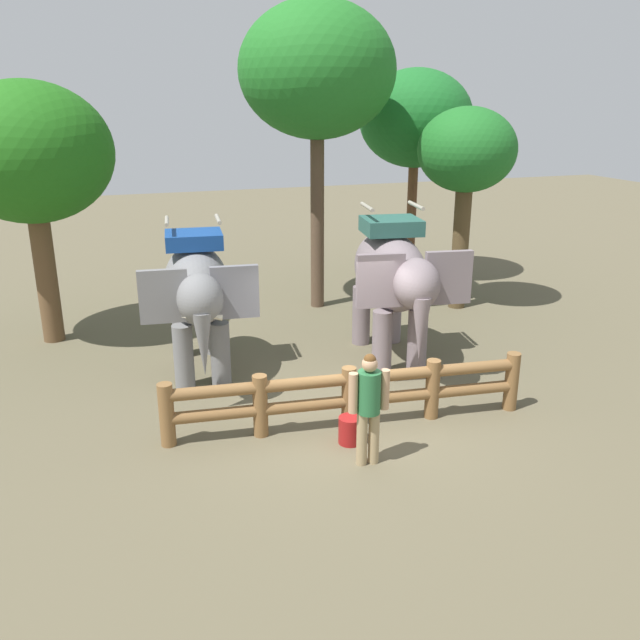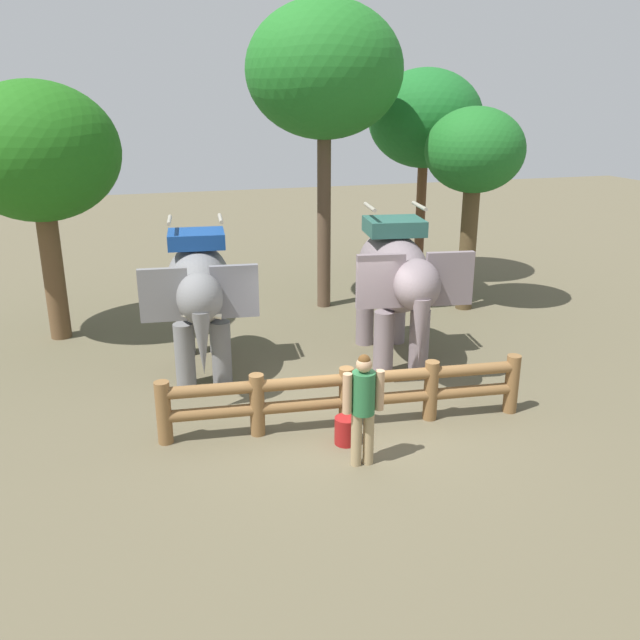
{
  "view_description": "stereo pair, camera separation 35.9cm",
  "coord_description": "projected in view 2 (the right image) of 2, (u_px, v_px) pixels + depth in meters",
  "views": [
    {
      "loc": [
        -3.65,
        -9.34,
        5.23
      ],
      "look_at": [
        0.0,
        1.42,
        1.4
      ],
      "focal_mm": 37.16,
      "sensor_mm": 36.0,
      "label": 1
    },
    {
      "loc": [
        -3.31,
        -9.45,
        5.23
      ],
      "look_at": [
        0.0,
        1.42,
        1.4
      ],
      "focal_mm": 37.16,
      "sensor_mm": 36.0,
      "label": 2
    }
  ],
  "objects": [
    {
      "name": "elephant_near_left",
      "position": [
        199.0,
        289.0,
        12.72
      ],
      "size": [
        2.04,
        3.62,
        3.07
      ],
      "color": "slate",
      "rests_on": "ground"
    },
    {
      "name": "ground_plane",
      "position": [
        344.0,
        424.0,
        11.15
      ],
      "size": [
        60.0,
        60.0,
        0.0
      ],
      "primitive_type": "plane",
      "color": "brown"
    },
    {
      "name": "tree_far_left",
      "position": [
        425.0,
        120.0,
        18.49
      ],
      "size": [
        3.18,
        3.18,
        6.02
      ],
      "color": "brown",
      "rests_on": "ground"
    },
    {
      "name": "tree_far_right",
      "position": [
        324.0,
        72.0,
        15.65
      ],
      "size": [
        3.75,
        3.75,
        7.43
      ],
      "color": "brown",
      "rests_on": "ground"
    },
    {
      "name": "elephant_center",
      "position": [
        395.0,
        277.0,
        13.24
      ],
      "size": [
        2.18,
        3.82,
        3.23
      ],
      "color": "slate",
      "rests_on": "ground"
    },
    {
      "name": "tree_deep_back",
      "position": [
        38.0,
        154.0,
        13.91
      ],
      "size": [
        3.43,
        3.43,
        5.6
      ],
      "color": "brown",
      "rests_on": "ground"
    },
    {
      "name": "tourist_woman_in_black",
      "position": [
        363.0,
        402.0,
        9.63
      ],
      "size": [
        0.62,
        0.36,
        1.76
      ],
      "color": "tan",
      "rests_on": "ground"
    },
    {
      "name": "feed_bucket",
      "position": [
        346.0,
        430.0,
        10.48
      ],
      "size": [
        0.37,
        0.37,
        0.44
      ],
      "color": "maroon",
      "rests_on": "ground"
    },
    {
      "name": "tree_back_center",
      "position": [
        474.0,
        155.0,
        16.06
      ],
      "size": [
        2.42,
        2.42,
        5.04
      ],
      "color": "brown",
      "rests_on": "ground"
    },
    {
      "name": "log_fence",
      "position": [
        346.0,
        393.0,
        10.9
      ],
      "size": [
        6.09,
        0.87,
        1.05
      ],
      "color": "brown",
      "rests_on": "ground"
    }
  ]
}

